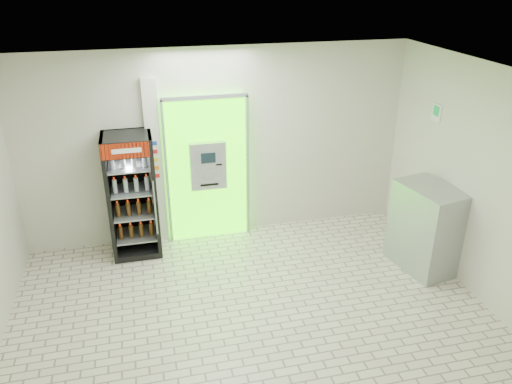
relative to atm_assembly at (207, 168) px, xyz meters
name	(u,v)px	position (x,y,z in m)	size (l,w,h in m)	color
ground	(257,327)	(0.20, -2.41, -1.17)	(6.00, 6.00, 0.00)	beige
room_shell	(257,191)	(0.20, -2.41, 0.67)	(6.00, 6.00, 6.00)	beige
atm_assembly	(207,168)	(0.00, 0.00, 0.00)	(1.30, 0.24, 2.33)	#36F400
pillar	(156,164)	(-0.78, 0.04, 0.13)	(0.22, 0.11, 2.60)	silver
beverage_cooler	(133,198)	(-1.16, -0.23, -0.27)	(0.71, 0.67, 1.88)	black
steel_cabinet	(426,228)	(2.87, -1.66, -0.54)	(0.81, 1.05, 1.27)	#9B9DA2
exit_sign	(437,113)	(3.19, -1.01, 0.95)	(0.02, 0.22, 0.26)	white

